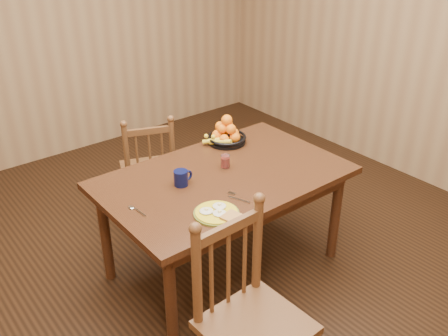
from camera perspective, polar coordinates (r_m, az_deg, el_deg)
room at (r=3.02m, az=0.00°, el=9.24°), size 4.52×5.02×2.72m
dining_table at (r=3.31m, az=0.00°, el=-2.06°), size 1.60×1.00×0.75m
chair_far at (r=4.00m, az=-8.58°, el=-0.24°), size 0.54×0.53×0.92m
chair_near at (r=2.57m, az=2.94°, el=-16.81°), size 0.49×0.47×1.05m
breakfast_plate at (r=2.85m, az=-0.78°, el=-5.14°), size 0.26×0.30×0.04m
fork at (r=3.01m, az=1.46°, el=-3.38°), size 0.06×0.18×0.00m
spoon at (r=2.95m, az=-10.23°, el=-4.61°), size 0.04×0.16×0.01m
coffee_mug at (r=3.14m, az=-4.88°, el=-1.11°), size 0.13×0.09×0.10m
juice_glass at (r=3.34m, az=0.16°, el=0.72°), size 0.06×0.06×0.09m
fruit_bowl at (r=3.68m, az=0.22°, el=3.87°), size 0.32×0.29×0.22m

